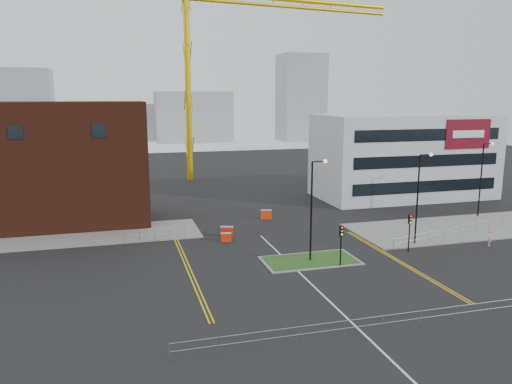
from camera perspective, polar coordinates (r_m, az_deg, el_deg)
ground at (r=37.93m, az=7.91°, el=-11.83°), size 200.00×200.00×0.00m
pavement_left at (r=56.20m, az=-21.01°, el=-4.82°), size 28.00×8.00×0.12m
pavement_right at (r=60.32m, az=21.98°, el=-3.84°), size 24.00×10.00×0.12m
island_kerb at (r=45.54m, az=6.21°, el=-7.79°), size 8.60×4.60×0.08m
grass_island at (r=45.53m, az=6.21°, el=-7.77°), size 8.00×4.00×0.12m
brick_building at (r=61.10m, az=-23.72°, el=2.71°), size 24.20×10.07×14.24m
office_block at (r=76.05m, az=16.50°, el=3.98°), size 25.00×12.20×12.00m
tower_crane at (r=90.26m, az=-4.08°, el=17.32°), size 52.61×8.49×35.67m
streetlamp_island at (r=44.20m, az=6.62°, el=-1.15°), size 1.46×0.36×9.18m
streetlamp_right_near at (r=51.54m, az=18.22°, el=0.10°), size 1.46×0.36×9.18m
streetlamp_right_far at (r=66.22m, az=24.50°, el=1.96°), size 1.46×0.36×9.18m
traffic_light_island at (r=43.80m, az=9.70°, el=-5.19°), size 0.28×0.33×3.65m
traffic_light_right at (r=49.29m, az=17.17°, el=-3.71°), size 0.28×0.33×3.65m
railing_front at (r=32.69m, az=12.26°, el=-14.35°), size 24.05×0.05×1.10m
railing_left at (r=51.96m, az=-11.51°, el=-4.77°), size 6.05×0.05×1.10m
railing_right at (r=57.34m, az=22.35°, el=-3.87°), size 19.05×5.05×1.10m
centre_line at (r=39.63m, az=6.74°, el=-10.77°), size 0.15×30.00×0.01m
yellow_left_a at (r=44.75m, az=-8.11°, el=-8.23°), size 0.12×24.00×0.01m
yellow_left_b at (r=44.78m, az=-7.73°, el=-8.20°), size 0.12×24.00×0.01m
yellow_right_a at (r=47.10m, az=15.71°, el=-7.55°), size 0.12×20.00×0.01m
yellow_right_b at (r=47.26m, az=16.02°, el=-7.51°), size 0.12×20.00×0.01m
skyline_a at (r=154.19m, az=-25.53°, el=8.53°), size 18.00×12.00×22.00m
skyline_b at (r=163.91m, az=-7.18°, el=8.52°), size 24.00×12.00×16.00m
skyline_c at (r=167.79m, az=5.15°, el=10.67°), size 14.00×12.00×28.00m
skyline_d at (r=172.31m, az=-13.64°, el=7.75°), size 30.00×12.00×12.00m
pedestrian at (r=54.59m, az=25.18°, el=-4.79°), size 0.69×0.62×1.60m
barrier_left at (r=52.70m, az=-3.36°, el=-4.50°), size 1.39×0.84×1.11m
barrier_mid at (r=51.05m, az=-3.44°, el=-5.15°), size 1.12×0.57×0.90m
barrier_right at (r=60.13m, az=1.18°, el=-2.55°), size 1.39×0.81×1.11m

